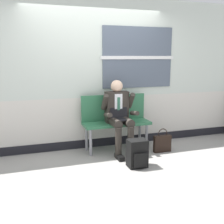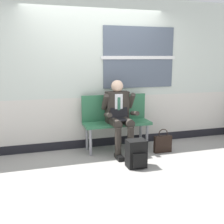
# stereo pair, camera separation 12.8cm
# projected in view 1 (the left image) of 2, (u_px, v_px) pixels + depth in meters

# --- Properties ---
(ground_plane) EXTENTS (18.00, 18.00, 0.00)m
(ground_plane) POSITION_uv_depth(u_px,v_px,m) (105.00, 157.00, 4.67)
(ground_plane) COLOR gray
(station_wall) EXTENTS (6.70, 0.16, 2.70)m
(station_wall) POSITION_uv_depth(u_px,v_px,m) (95.00, 75.00, 5.01)
(station_wall) COLOR beige
(station_wall) RESTS_ON ground
(bench_with_person) EXTENTS (1.20, 0.42, 0.99)m
(bench_with_person) POSITION_uv_depth(u_px,v_px,m) (115.00, 118.00, 5.00)
(bench_with_person) COLOR #2D6B47
(bench_with_person) RESTS_ON ground
(person_seated) EXTENTS (0.57, 0.70, 1.27)m
(person_seated) POSITION_uv_depth(u_px,v_px,m) (119.00, 114.00, 4.78)
(person_seated) COLOR #2D2823
(person_seated) RESTS_ON ground
(backpack) EXTENTS (0.29, 0.26, 0.43)m
(backpack) POSITION_uv_depth(u_px,v_px,m) (137.00, 154.00, 4.22)
(backpack) COLOR black
(backpack) RESTS_ON ground
(handbag) EXTENTS (0.32, 0.08, 0.43)m
(handbag) POSITION_uv_depth(u_px,v_px,m) (162.00, 143.00, 4.90)
(handbag) COLOR black
(handbag) RESTS_ON ground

